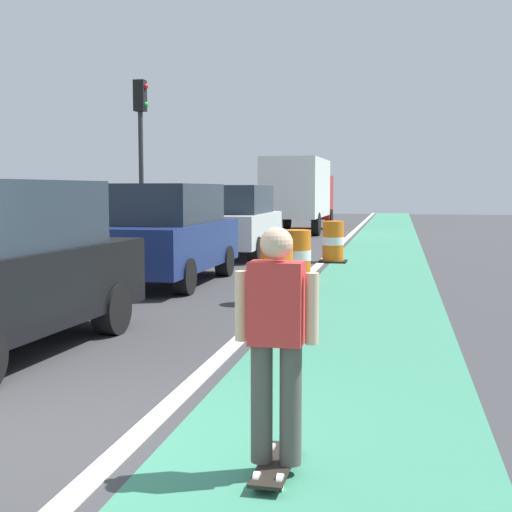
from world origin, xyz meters
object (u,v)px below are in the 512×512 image
traffic_barrel_back (333,242)px  pedestrian_crossing (137,229)px  parked_suv_third (237,220)px  parked_suv_second (168,233)px  traffic_barrel_front (276,272)px  traffic_barrel_mid (297,257)px  traffic_light_corner (141,135)px  skateboarder_on_lane (276,342)px  delivery_truck_down_block (300,191)px

traffic_barrel_back → pedestrian_crossing: bearing=-172.6°
parked_suv_third → traffic_barrel_back: size_ratio=4.23×
parked_suv_second → traffic_barrel_front: 3.36m
traffic_barrel_mid → pedestrian_crossing: (-4.86, 3.46, 0.33)m
traffic_barrel_front → traffic_light_corner: bearing=124.0°
skateboarder_on_lane → delivery_truck_down_block: size_ratio=0.22×
skateboarder_on_lane → pedestrian_crossing: bearing=114.8°
skateboarder_on_lane → traffic_barrel_mid: (-1.26, 9.81, -0.38)m
traffic_barrel_mid → traffic_barrel_back: size_ratio=1.00×
parked_suv_second → pedestrian_crossing: bearing=118.7°
parked_suv_third → parked_suv_second: bearing=-90.8°
parked_suv_second → pedestrian_crossing: 4.77m
traffic_barrel_front → parked_suv_third: bearing=107.7°
parked_suv_third → traffic_barrel_mid: 5.75m
pedestrian_crossing → traffic_barrel_front: bearing=-51.8°
skateboarder_on_lane → pedestrian_crossing: 14.61m
parked_suv_third → pedestrian_crossing: bearing=-144.4°
traffic_barrel_mid → parked_suv_second: bearing=-164.2°
skateboarder_on_lane → traffic_light_corner: size_ratio=0.33×
parked_suv_second → traffic_barrel_back: parked_suv_second is taller
delivery_truck_down_block → traffic_light_corner: traffic_light_corner is taller
parked_suv_second → traffic_barrel_mid: bearing=15.8°
skateboarder_on_lane → delivery_truck_down_block: delivery_truck_down_block is taller
parked_suv_third → traffic_light_corner: 3.83m
skateboarder_on_lane → traffic_barrel_mid: size_ratio=1.55×
traffic_barrel_back → traffic_barrel_mid: bearing=-95.0°
parked_suv_third → traffic_barrel_front: (2.53, -7.93, -0.50)m
traffic_barrel_front → delivery_truck_down_block: delivery_truck_down_block is taller
skateboarder_on_lane → traffic_barrel_front: bearing=99.9°
parked_suv_third → traffic_barrel_front: size_ratio=4.23×
traffic_barrel_front → traffic_light_corner: traffic_light_corner is taller
skateboarder_on_lane → parked_suv_third: 15.42m
parked_suv_second → traffic_barrel_mid: size_ratio=4.24×
parked_suv_second → pedestrian_crossing: parked_suv_second is taller
traffic_barrel_back → parked_suv_third: bearing=160.3°
parked_suv_second → traffic_barrel_mid: parked_suv_second is taller
delivery_truck_down_block → traffic_light_corner: 11.89m
parked_suv_third → traffic_barrel_front: parked_suv_third is taller
parked_suv_third → traffic_barrel_mid: (2.49, -5.15, -0.50)m
traffic_barrel_front → delivery_truck_down_block: 19.65m
skateboarder_on_lane → pedestrian_crossing: size_ratio=1.05×
traffic_barrel_mid → delivery_truck_down_block: delivery_truck_down_block is taller
traffic_barrel_front → traffic_barrel_back: same height
traffic_light_corner → traffic_barrel_front: bearing=-56.0°
parked_suv_second → traffic_light_corner: 7.14m
traffic_light_corner → delivery_truck_down_block: bearing=74.6°
traffic_barrel_front → traffic_barrel_mid: same height
traffic_barrel_front → traffic_barrel_mid: size_ratio=1.00×
delivery_truck_down_block → traffic_barrel_front: bearing=-83.1°
parked_suv_second → traffic_barrel_front: parked_suv_second is taller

